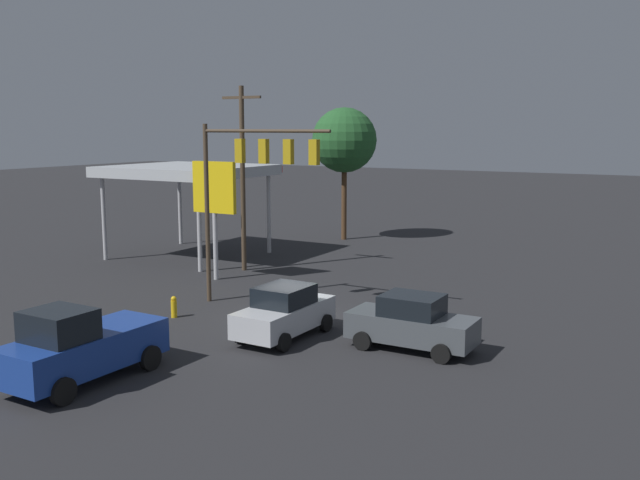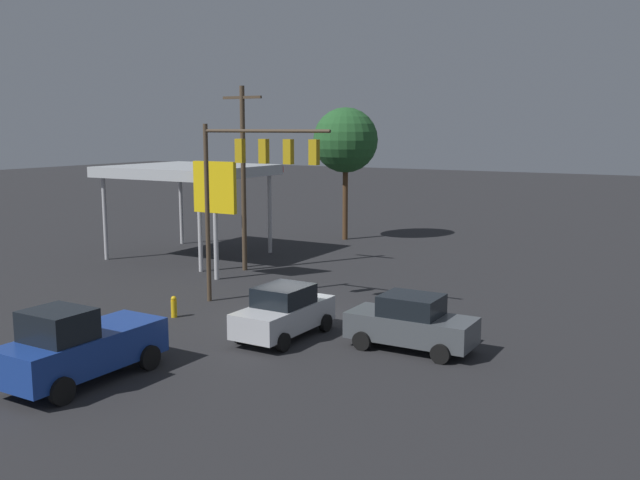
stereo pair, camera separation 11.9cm
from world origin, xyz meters
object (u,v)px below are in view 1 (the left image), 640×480
at_px(price_sign, 214,193).
at_px(street_tree, 344,141).
at_px(utility_pole, 243,174).
at_px(sedan_waiting, 412,323).
at_px(sedan_far, 284,312).
at_px(pickup_parked, 81,347).
at_px(fire_hydrant, 174,307).
at_px(traffic_signal_assembly, 252,170).

height_order(price_sign, street_tree, street_tree).
xyz_separation_m(price_sign, street_tree, (0.44, -14.78, 2.36)).
bearing_deg(price_sign, utility_pole, -86.43).
bearing_deg(street_tree, sedan_waiting, 123.11).
height_order(price_sign, sedan_waiting, price_sign).
bearing_deg(sedan_far, price_sign, -127.62).
xyz_separation_m(price_sign, sedan_far, (-8.41, 6.79, -3.43)).
bearing_deg(sedan_far, sedan_waiting, 103.11).
height_order(utility_pole, pickup_parked, utility_pole).
distance_m(price_sign, sedan_waiting, 14.66).
bearing_deg(fire_hydrant, price_sign, -65.59).
height_order(sedan_waiting, street_tree, street_tree).
height_order(traffic_signal_assembly, sedan_waiting, traffic_signal_assembly).
height_order(utility_pole, fire_hydrant, utility_pole).
bearing_deg(fire_hydrant, traffic_signal_assembly, -122.83).
relative_size(price_sign, street_tree, 0.67).
height_order(utility_pole, price_sign, utility_pole).
height_order(sedan_far, street_tree, street_tree).
height_order(utility_pole, street_tree, utility_pole).
relative_size(traffic_signal_assembly, sedan_far, 1.75).
relative_size(utility_pole, pickup_parked, 1.86).
bearing_deg(sedan_far, traffic_signal_assembly, -129.67).
bearing_deg(street_tree, utility_pole, 91.32).
relative_size(utility_pole, sedan_far, 2.20).
distance_m(utility_pole, street_tree, 12.23).
distance_m(traffic_signal_assembly, sedan_waiting, 9.69).
distance_m(sedan_far, street_tree, 24.03).
distance_m(street_tree, fire_hydrant, 22.62).
xyz_separation_m(sedan_waiting, pickup_parked, (7.44, 7.91, 0.16)).
height_order(sedan_far, pickup_parked, pickup_parked).
xyz_separation_m(utility_pole, fire_hydrant, (-3.19, 9.33, -4.73)).
distance_m(utility_pole, price_sign, 2.78).
bearing_deg(utility_pole, pickup_parked, 109.25).
distance_m(utility_pole, pickup_parked, 17.84).
relative_size(sedan_far, fire_hydrant, 5.05).
bearing_deg(traffic_signal_assembly, pickup_parked, 93.75).
bearing_deg(pickup_parked, price_sign, -156.76).
bearing_deg(traffic_signal_assembly, fire_hydrant, 57.17).
bearing_deg(sedan_waiting, traffic_signal_assembly, -14.22).
xyz_separation_m(traffic_signal_assembly, utility_pole, (5.07, -6.41, -0.70)).
distance_m(price_sign, pickup_parked, 15.18).
height_order(traffic_signal_assembly, pickup_parked, traffic_signal_assembly).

